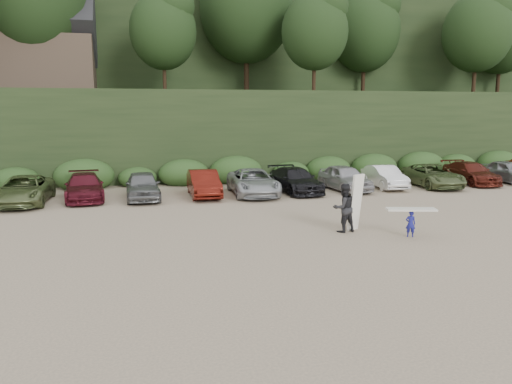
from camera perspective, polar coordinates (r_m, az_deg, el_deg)
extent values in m
plane|color=tan|center=(18.80, 4.08, -5.31)|extent=(120.00, 120.00, 0.00)
cube|color=black|center=(39.69, -6.00, 6.89)|extent=(80.00, 14.00, 6.00)
cube|color=black|center=(57.60, -8.78, 12.63)|extent=(90.00, 30.00, 16.00)
ellipsoid|color=black|center=(40.13, -6.21, 18.38)|extent=(66.00, 12.00, 10.00)
cube|color=#2B491E|center=(32.43, -4.95, 2.06)|extent=(46.20, 2.00, 1.20)
cube|color=brown|center=(41.81, -23.51, 13.16)|extent=(8.00, 6.00, 4.00)
imported|color=#5E6E3F|center=(27.89, -25.00, 0.20)|extent=(2.51, 5.19, 1.43)
imported|color=#56131F|center=(27.98, -19.02, 0.56)|extent=(2.31, 4.91, 1.38)
imported|color=slate|center=(27.26, -12.82, 0.72)|extent=(1.78, 4.35, 1.48)
imported|color=#5D150E|center=(27.61, -5.99, 0.98)|extent=(1.62, 4.41, 1.44)
imported|color=#AAADB1|center=(27.95, -0.33, 1.14)|extent=(2.65, 5.31, 1.44)
imported|color=black|center=(28.92, 4.52, 1.36)|extent=(2.37, 5.00, 1.41)
imported|color=#A7A6AB|center=(29.97, 10.11, 1.62)|extent=(2.11, 4.55, 1.51)
imported|color=white|center=(31.41, 14.46, 1.69)|extent=(1.68, 4.20, 1.36)
imported|color=#57673C|center=(32.76, 19.52, 1.77)|extent=(2.60, 5.09, 1.38)
imported|color=#581D14|center=(35.02, 23.34, 2.01)|extent=(2.26, 4.86, 1.37)
imported|color=gray|center=(36.49, 26.97, 2.09)|extent=(1.74, 4.28, 1.46)
imported|color=navy|center=(19.74, 17.25, -3.50)|extent=(0.43, 0.37, 1.00)
cube|color=white|center=(19.63, 17.33, -1.90)|extent=(1.91, 0.99, 0.07)
imported|color=black|center=(19.83, 9.99, -1.80)|extent=(1.04, 0.87, 1.92)
cube|color=white|center=(20.10, 11.34, -1.18)|extent=(0.71, 0.60, 2.27)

